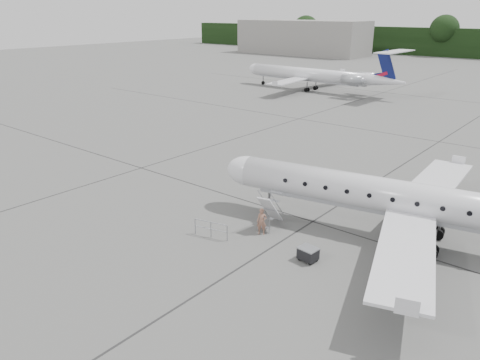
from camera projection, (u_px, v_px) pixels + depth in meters
The scene contains 8 objects.
ground at pixel (307, 284), 23.50m from camera, with size 320.00×320.00×0.00m, color #626260.
terminal_building at pixel (302, 37), 143.40m from camera, with size 40.00×14.00×10.00m, color gray.
main_regional_jet at pixel (425, 185), 26.35m from camera, with size 28.61×20.60×7.34m, color silver, non-canonical shape.
airstair at pixel (270, 210), 29.32m from camera, with size 0.85×2.10×2.30m, color silver, non-canonical shape.
passenger at pixel (262, 222), 28.44m from camera, with size 0.61×0.40×1.68m, color #8D604D.
safety_railing at pixel (211, 230), 28.16m from camera, with size 2.20×0.08×1.00m, color gray, non-canonical shape.
baggage_cart at pixel (308, 254), 25.53m from camera, with size 0.98×0.79×0.85m, color black, non-canonical shape.
bg_regional_left at pixel (307, 68), 79.03m from camera, with size 28.26×20.35×7.41m, color silver, non-canonical shape.
Camera 1 is at (10.27, -17.82, 12.96)m, focal length 35.00 mm.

